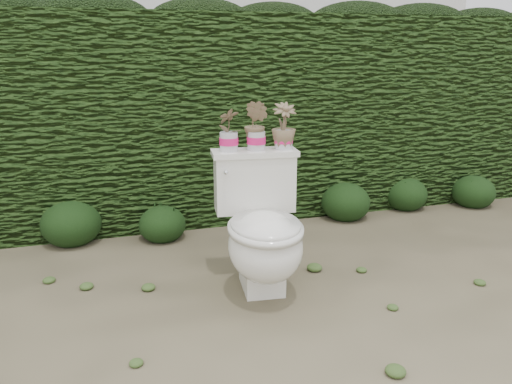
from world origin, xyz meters
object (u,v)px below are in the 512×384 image
object	(u,v)px
potted_plant_right	(284,127)
potted_plant_left	(229,131)
toilet	(262,232)
potted_plant_center	(256,127)

from	to	relation	value
potted_plant_right	potted_plant_left	bearing A→B (deg)	176.67
toilet	potted_plant_center	xyz separation A→B (m)	(0.03, 0.24, 0.56)
toilet	potted_plant_right	size ratio (longest dim) A/B	3.03
toilet	potted_plant_center	distance (m)	0.61
toilet	potted_plant_right	distance (m)	0.62
toilet	potted_plant_center	size ratio (longest dim) A/B	2.83
toilet	potted_plant_right	world-z (taller)	potted_plant_right
toilet	potted_plant_left	size ratio (longest dim) A/B	3.32
potted_plant_left	potted_plant_right	xyz separation A→B (m)	(0.32, -0.03, 0.01)
potted_plant_center	potted_plant_right	size ratio (longest dim) A/B	1.07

